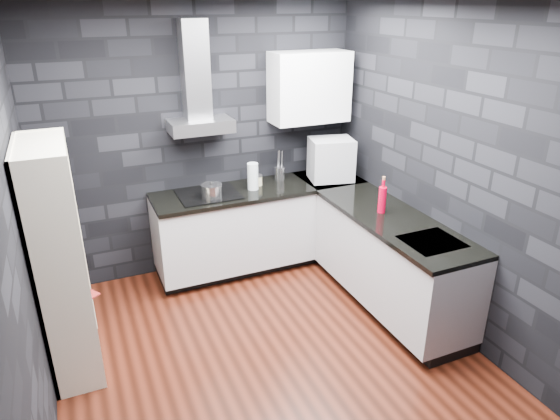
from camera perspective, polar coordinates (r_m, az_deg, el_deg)
ground at (r=4.33m, az=-1.94°, el=-15.22°), size 3.20×3.20×0.00m
wall_back at (r=5.13m, az=-8.94°, el=7.71°), size 3.20×0.05×2.70m
wall_front at (r=2.38m, az=12.57°, el=-11.52°), size 3.20×0.05×2.70m
wall_left at (r=3.46m, az=-28.13°, el=-2.43°), size 0.05×3.20×2.70m
wall_right at (r=4.47m, az=17.62°, el=4.62°), size 0.05×3.20×2.70m
toekick_back at (r=5.50m, az=-2.28°, el=-5.56°), size 2.18×0.50×0.10m
toekick_right at (r=4.92m, az=12.48°, el=-9.90°), size 0.50×1.78×0.10m
counter_back_cab at (r=5.27m, az=-2.19°, el=-1.64°), size 2.20×0.60×0.76m
counter_right_cab at (r=4.68m, az=12.52°, el=-5.59°), size 0.60×1.80×0.76m
counter_back_top at (r=5.11m, az=-2.22°, el=2.39°), size 2.20×0.62×0.04m
counter_right_top at (r=4.50m, az=12.85°, el=-1.14°), size 0.62×1.80×0.04m
counter_corner_top at (r=5.44m, az=5.62°, el=3.60°), size 0.62×0.62×0.04m
hood_body at (r=4.88m, az=-9.06°, el=9.48°), size 0.60×0.34×0.12m
hood_chimney at (r=4.86m, az=-9.67°, el=15.50°), size 0.24×0.20×0.90m
upper_cabinet at (r=5.22m, az=3.37°, el=13.84°), size 0.80×0.35×0.70m
cooktop at (r=4.95m, az=-8.20°, el=1.80°), size 0.58×0.50×0.01m
sink_rim at (r=4.15m, az=16.97°, el=-3.50°), size 0.44×0.40×0.01m
pot at (r=4.84m, az=-7.80°, el=2.11°), size 0.21×0.21×0.12m
glass_vase at (r=5.02m, az=-3.12°, el=3.86°), size 0.13×0.13×0.27m
storage_jar at (r=5.15m, az=-2.50°, el=3.35°), size 0.10×0.10×0.10m
utensil_crock at (r=5.30m, az=-0.05°, el=4.22°), size 0.14×0.14×0.14m
appliance_garage at (r=5.28m, az=5.85°, el=5.79°), size 0.50×0.43×0.44m
red_bottle at (r=4.55m, az=11.59°, el=1.15°), size 0.09×0.09×0.24m
bookshelf at (r=4.01m, az=-23.77°, el=-5.47°), size 0.55×0.86×1.80m
fruit_bowl at (r=3.93m, az=-23.84°, el=-5.39°), size 0.26×0.26×0.05m
book_red at (r=4.31m, az=-22.92°, el=-8.27°), size 0.16×0.12×0.25m
book_second at (r=4.34m, az=-23.62°, el=-7.83°), size 0.13×0.10×0.20m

